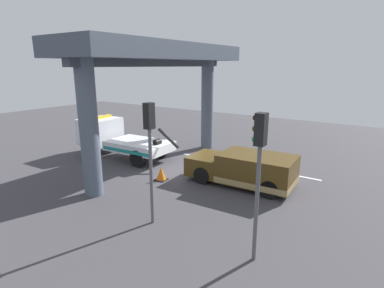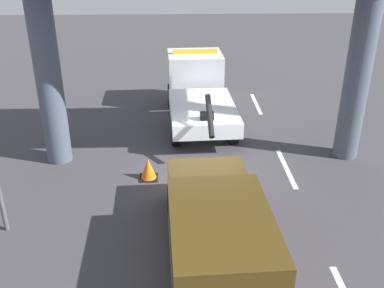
% 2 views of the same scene
% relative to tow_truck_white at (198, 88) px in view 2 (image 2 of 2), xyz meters
% --- Properties ---
extents(ground_plane, '(60.00, 40.00, 0.10)m').
position_rel_tow_truck_white_xyz_m(ground_plane, '(-4.69, -0.04, -1.25)').
color(ground_plane, '#423F44').
extents(lane_stripe_mid, '(2.60, 0.16, 0.01)m').
position_rel_tow_truck_white_xyz_m(lane_stripe_mid, '(-4.69, -2.70, -1.20)').
color(lane_stripe_mid, silver).
rests_on(lane_stripe_mid, ground).
extents(lane_stripe_east, '(2.60, 0.16, 0.01)m').
position_rel_tow_truck_white_xyz_m(lane_stripe_east, '(1.31, -2.70, -1.20)').
color(lane_stripe_east, silver).
rests_on(lane_stripe_east, ground).
extents(tow_truck_white, '(7.30, 2.66, 2.46)m').
position_rel_tow_truck_white_xyz_m(tow_truck_white, '(0.00, 0.00, 0.00)').
color(tow_truck_white, white).
rests_on(tow_truck_white, ground).
extents(towed_van_green, '(5.29, 2.42, 1.58)m').
position_rel_tow_truck_white_xyz_m(towed_van_green, '(-8.96, -0.04, -0.42)').
color(towed_van_green, '#4C3814').
rests_on(towed_van_green, ground).
extents(traffic_cone_orange, '(0.57, 0.57, 0.67)m').
position_rel_tow_truck_white_xyz_m(traffic_cone_orange, '(-5.17, 1.78, -0.88)').
color(traffic_cone_orange, orange).
rests_on(traffic_cone_orange, ground).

